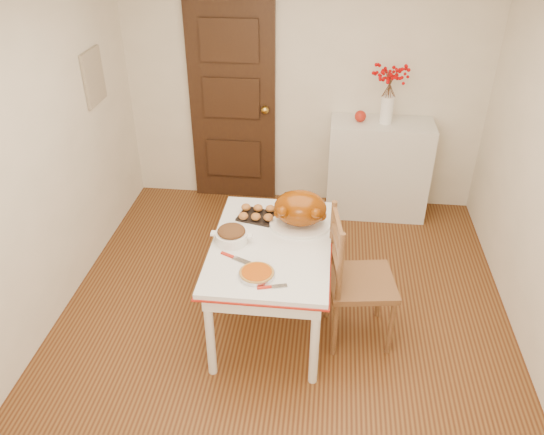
# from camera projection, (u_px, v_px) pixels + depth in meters

# --- Properties ---
(floor) EXTENTS (3.50, 4.00, 0.00)m
(floor) POSITION_uv_depth(u_px,v_px,m) (283.00, 324.00, 4.16)
(floor) COLOR #47210E
(floor) RESTS_ON ground
(wall_back) EXTENTS (3.50, 0.00, 2.50)m
(wall_back) POSITION_uv_depth(u_px,v_px,m) (304.00, 83.00, 5.18)
(wall_back) COLOR silver
(wall_back) RESTS_ON ground
(wall_left) EXTENTS (0.00, 4.00, 2.50)m
(wall_left) POSITION_uv_depth(u_px,v_px,m) (28.00, 167.00, 3.66)
(wall_left) COLOR silver
(wall_left) RESTS_ON ground
(door_back) EXTENTS (0.85, 0.06, 2.06)m
(door_back) POSITION_uv_depth(u_px,v_px,m) (232.00, 103.00, 5.33)
(door_back) COLOR black
(door_back) RESTS_ON ground
(photo_board) EXTENTS (0.03, 0.35, 0.45)m
(photo_board) POSITION_uv_depth(u_px,v_px,m) (94.00, 77.00, 4.54)
(photo_board) COLOR #BFB593
(photo_board) RESTS_ON ground
(sideboard) EXTENTS (0.97, 0.43, 0.97)m
(sideboard) POSITION_uv_depth(u_px,v_px,m) (378.00, 169.00, 5.32)
(sideboard) COLOR silver
(sideboard) RESTS_ON floor
(kitchen_table) EXTENTS (0.85, 1.24, 0.74)m
(kitchen_table) POSITION_uv_depth(u_px,v_px,m) (271.00, 284.00, 3.98)
(kitchen_table) COLOR white
(kitchen_table) RESTS_ON floor
(chair_oak) EXTENTS (0.52, 0.52, 1.04)m
(chair_oak) POSITION_uv_depth(u_px,v_px,m) (362.00, 279.00, 3.80)
(chair_oak) COLOR brown
(chair_oak) RESTS_ON floor
(berry_vase) EXTENTS (0.27, 0.27, 0.53)m
(berry_vase) POSITION_uv_depth(u_px,v_px,m) (388.00, 96.00, 4.92)
(berry_vase) COLOR white
(berry_vase) RESTS_ON sideboard
(apple) EXTENTS (0.11, 0.11, 0.11)m
(apple) POSITION_uv_depth(u_px,v_px,m) (360.00, 116.00, 5.06)
(apple) COLOR #A41D10
(apple) RESTS_ON sideboard
(turkey_platter) EXTENTS (0.53, 0.47, 0.28)m
(turkey_platter) POSITION_uv_depth(u_px,v_px,m) (300.00, 210.00, 3.89)
(turkey_platter) COLOR #804004
(turkey_platter) RESTS_ON kitchen_table
(pumpkin_pie) EXTENTS (0.30, 0.30, 0.05)m
(pumpkin_pie) POSITION_uv_depth(u_px,v_px,m) (257.00, 273.00, 3.46)
(pumpkin_pie) COLOR #A64206
(pumpkin_pie) RESTS_ON kitchen_table
(stuffing_dish) EXTENTS (0.33, 0.28, 0.11)m
(stuffing_dish) POSITION_uv_depth(u_px,v_px,m) (232.00, 235.00, 3.77)
(stuffing_dish) COLOR #4E2911
(stuffing_dish) RESTS_ON kitchen_table
(rolls_tray) EXTENTS (0.31, 0.27, 0.07)m
(rolls_tray) POSITION_uv_depth(u_px,v_px,m) (257.00, 213.00, 4.05)
(rolls_tray) COLOR #A75C27
(rolls_tray) RESTS_ON kitchen_table
(pie_server) EXTENTS (0.20, 0.10, 0.01)m
(pie_server) POSITION_uv_depth(u_px,v_px,m) (272.00, 287.00, 3.37)
(pie_server) COLOR silver
(pie_server) RESTS_ON kitchen_table
(carving_knife) EXTENTS (0.28, 0.18, 0.01)m
(carving_knife) POSITION_uv_depth(u_px,v_px,m) (238.00, 259.00, 3.62)
(carving_knife) COLOR silver
(carving_knife) RESTS_ON kitchen_table
(drinking_glass) EXTENTS (0.06, 0.06, 0.10)m
(drinking_glass) POSITION_uv_depth(u_px,v_px,m) (288.00, 199.00, 4.21)
(drinking_glass) COLOR white
(drinking_glass) RESTS_ON kitchen_table
(shaker_pair) EXTENTS (0.10, 0.05, 0.09)m
(shaker_pair) POSITION_uv_depth(u_px,v_px,m) (314.00, 208.00, 4.10)
(shaker_pair) COLOR white
(shaker_pair) RESTS_ON kitchen_table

